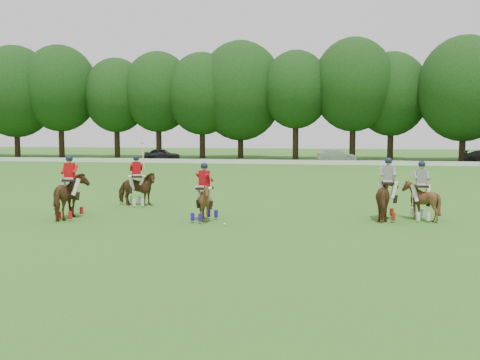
% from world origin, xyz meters
% --- Properties ---
extents(ground, '(180.00, 180.00, 0.00)m').
position_xyz_m(ground, '(0.00, 0.00, 0.00)').
color(ground, '#35681D').
rests_on(ground, ground).
extents(tree_line, '(117.98, 14.32, 14.75)m').
position_xyz_m(tree_line, '(0.26, 48.05, 8.23)').
color(tree_line, black).
rests_on(tree_line, ground).
extents(boundary_rail, '(120.00, 0.10, 0.44)m').
position_xyz_m(boundary_rail, '(0.00, 38.00, 0.22)').
color(boundary_rail, white).
rests_on(boundary_rail, ground).
extents(car_left, '(4.28, 2.31, 1.38)m').
position_xyz_m(car_left, '(-14.83, 42.50, 0.69)').
color(car_left, black).
rests_on(car_left, ground).
extents(car_mid, '(4.28, 2.17, 1.35)m').
position_xyz_m(car_mid, '(4.82, 42.50, 0.67)').
color(car_mid, gray).
rests_on(car_mid, ground).
extents(polo_red_a, '(1.28, 2.10, 2.38)m').
position_xyz_m(polo_red_a, '(-4.83, 2.39, 0.87)').
color(polo_red_a, '#452B12').
rests_on(polo_red_a, ground).
extents(polo_red_b, '(1.92, 1.82, 2.76)m').
position_xyz_m(polo_red_b, '(-3.68, 6.14, 0.79)').
color(polo_red_b, '#452B12').
rests_on(polo_red_b, ground).
extents(polo_red_c, '(1.50, 1.59, 2.14)m').
position_xyz_m(polo_red_c, '(0.27, 2.71, 0.75)').
color(polo_red_c, '#452B12').
rests_on(polo_red_c, ground).
extents(polo_stripe_a, '(1.19, 1.93, 2.31)m').
position_xyz_m(polo_stripe_a, '(6.85, 4.22, 0.83)').
color(polo_stripe_a, '#452B12').
rests_on(polo_stripe_a, ground).
extents(polo_stripe_b, '(1.25, 1.38, 2.19)m').
position_xyz_m(polo_stripe_b, '(8.05, 4.40, 0.77)').
color(polo_stripe_b, '#452B12').
rests_on(polo_stripe_b, ground).
extents(polo_ball, '(0.09, 0.09, 0.09)m').
position_xyz_m(polo_ball, '(1.17, 2.02, 0.04)').
color(polo_ball, white).
rests_on(polo_ball, ground).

